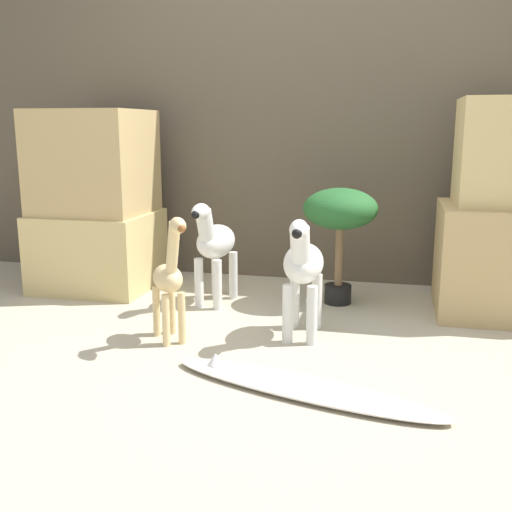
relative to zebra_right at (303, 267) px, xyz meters
name	(u,v)px	position (x,y,z in m)	size (l,w,h in m)	color
ground_plane	(248,354)	(-0.20, -0.29, -0.36)	(14.00, 14.00, 0.00)	#B2A88E
wall_back	(302,115)	(-0.20, 1.20, 0.74)	(6.40, 0.08, 2.20)	brown
rock_pillar_left	(96,204)	(-1.43, 0.64, 0.19)	(0.70, 0.65, 1.13)	#D1B775
rock_pillar_right	(507,220)	(1.02, 0.64, 0.17)	(0.70, 0.65, 1.18)	tan
zebra_right	(303,267)	(0.00, 0.00, 0.00)	(0.20, 0.46, 0.62)	silver
zebra_left	(214,245)	(-0.59, 0.45, 0.00)	(0.24, 0.46, 0.62)	silver
giraffe_figurine	(170,278)	(-0.61, -0.21, -0.04)	(0.30, 0.34, 0.63)	#E0C184
potted_palm_front	(340,215)	(0.12, 0.63, 0.17)	(0.43, 0.43, 0.68)	black
surfboard	(301,387)	(0.10, -0.63, -0.34)	(1.19, 0.54, 0.09)	silver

